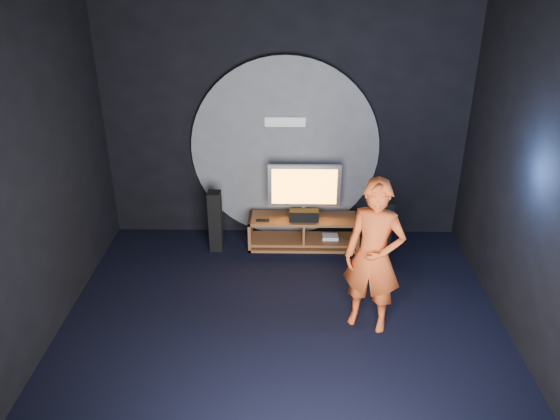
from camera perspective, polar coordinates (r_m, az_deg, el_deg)
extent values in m
plane|color=black|center=(6.11, 0.24, -13.28)|extent=(5.00, 5.00, 0.00)
cube|color=black|center=(7.54, 0.54, 9.66)|extent=(5.00, 0.04, 3.50)
cube|color=black|center=(3.08, -0.39, -17.52)|extent=(5.00, 0.04, 3.50)
cube|color=black|center=(5.78, -25.34, 1.87)|extent=(0.04, 5.00, 3.50)
cube|color=black|center=(5.73, 26.14, 1.49)|extent=(0.04, 5.00, 3.50)
cylinder|color=#515156|center=(7.62, 0.52, 6.29)|extent=(2.60, 0.08, 2.60)
cube|color=white|center=(7.44, 0.53, 9.20)|extent=(0.55, 0.03, 0.13)
cube|color=#94552D|center=(7.61, 2.49, -0.91)|extent=(1.54, 0.45, 0.04)
cube|color=#94552D|center=(7.76, 2.45, -3.09)|extent=(1.49, 0.42, 0.04)
cube|color=#94552D|center=(7.72, -3.11, -2.23)|extent=(0.04, 0.45, 0.45)
cube|color=#94552D|center=(7.76, 8.01, -2.30)|extent=(0.04, 0.45, 0.45)
cube|color=#94552D|center=(7.69, 2.47, -2.01)|extent=(0.03, 0.40, 0.29)
cube|color=#94552D|center=(7.80, 2.43, -3.60)|extent=(1.54, 0.45, 0.04)
cube|color=white|center=(7.76, 5.26, -2.81)|extent=(0.22, 0.16, 0.05)
cube|color=#BCBBC3|center=(7.65, 2.49, -0.41)|extent=(0.36, 0.22, 0.04)
cylinder|color=#BCBBC3|center=(7.62, 2.50, 0.06)|extent=(0.07, 0.07, 0.10)
cube|color=#BCBBC3|center=(7.47, 2.55, 2.53)|extent=(1.00, 0.06, 0.62)
cube|color=orange|center=(7.44, 2.56, 2.43)|extent=(0.89, 0.01, 0.51)
cube|color=black|center=(7.49, 2.52, -0.57)|extent=(0.40, 0.15, 0.15)
cube|color=black|center=(7.49, -1.83, -1.08)|extent=(0.18, 0.05, 0.02)
cube|color=black|center=(7.57, -6.76, -1.18)|extent=(0.18, 0.19, 0.88)
cube|color=black|center=(7.39, 10.80, -2.20)|extent=(0.18, 0.19, 0.88)
cube|color=black|center=(7.83, 8.69, -2.72)|extent=(0.27, 0.27, 0.30)
imported|color=#C9471B|center=(5.91, 9.75, -4.84)|extent=(0.75, 0.63, 1.76)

